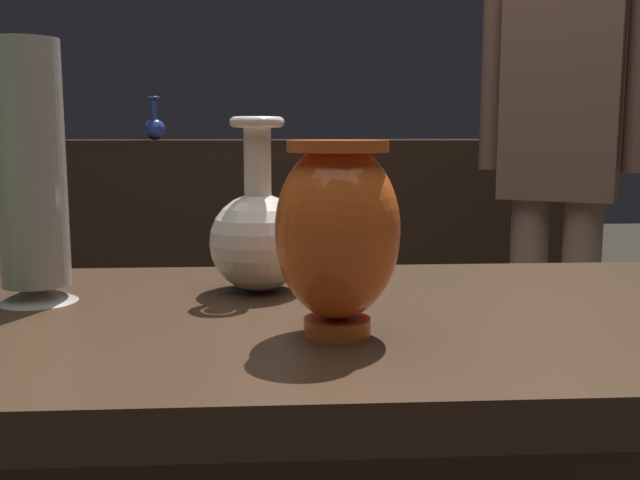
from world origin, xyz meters
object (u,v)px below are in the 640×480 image
vase_right_accent (258,235)px  vase_left_accent (31,176)px  shelf_vase_far_left (31,126)px  shelf_vase_far_right (524,122)px  shelf_vase_left (155,127)px  vase_centerpiece (337,231)px  visitor_near_right (560,142)px

vase_right_accent → vase_left_accent: bearing=-170.6°
vase_left_accent → shelf_vase_far_left: bearing=107.6°
shelf_vase_far_right → shelf_vase_left: 1.56m
vase_left_accent → shelf_vase_far_left: size_ratio=2.04×
vase_centerpiece → visitor_near_right: 1.50m
vase_right_accent → visitor_near_right: bearing=51.1°
vase_left_accent → visitor_near_right: visitor_near_right is taller
vase_left_accent → shelf_vase_left: shelf_vase_left is taller
vase_centerpiece → visitor_near_right: visitor_near_right is taller
vase_centerpiece → shelf_vase_far_left: size_ratio=1.28×
vase_right_accent → shelf_vase_far_left: (-0.98, 2.11, 0.16)m
vase_left_accent → vase_right_accent: 0.31m
vase_centerpiece → visitor_near_right: bearing=59.6°
shelf_vase_left → shelf_vase_far_left: bearing=170.8°
visitor_near_right → vase_right_accent: bearing=81.2°
shelf_vase_far_left → shelf_vase_left: 0.53m
vase_right_accent → shelf_vase_left: bearing=102.8°
vase_right_accent → shelf_vase_left: size_ratio=1.41×
shelf_vase_far_right → shelf_vase_left: bearing=-177.0°
vase_right_accent → shelf_vase_far_left: bearing=114.9°
vase_centerpiece → vase_right_accent: (-0.09, 0.24, -0.04)m
shelf_vase_far_right → visitor_near_right: size_ratio=0.08×
shelf_vase_far_right → shelf_vase_left: shelf_vase_left is taller
vase_centerpiece → shelf_vase_far_right: size_ratio=1.60×
vase_left_accent → shelf_vase_far_left: 2.26m
vase_centerpiece → shelf_vase_far_left: 2.58m
vase_right_accent → visitor_near_right: visitor_near_right is taller
vase_right_accent → shelf_vase_far_left: size_ratio=1.46×
vase_left_accent → visitor_near_right: 1.59m
vase_right_accent → visitor_near_right: 1.36m
shelf_vase_far_left → shelf_vase_far_right: size_ratio=1.25×
vase_right_accent → shelf_vase_left: (-0.46, 2.02, 0.16)m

